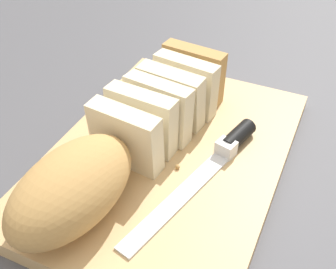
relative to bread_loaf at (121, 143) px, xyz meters
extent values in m
plane|color=#4C4C51|center=(0.05, -0.04, -0.06)|extent=(3.00, 3.00, 0.00)
cube|color=tan|center=(0.05, -0.04, -0.05)|extent=(0.42, 0.29, 0.02)
ellipsoid|color=tan|center=(-0.09, 0.01, 0.00)|extent=(0.18, 0.12, 0.08)
cube|color=beige|center=(0.01, 0.00, 0.00)|extent=(0.04, 0.10, 0.08)
cube|color=beige|center=(0.05, 0.00, 0.00)|extent=(0.04, 0.10, 0.08)
cube|color=beige|center=(0.08, -0.01, 0.00)|extent=(0.04, 0.10, 0.08)
cube|color=beige|center=(0.11, -0.01, 0.00)|extent=(0.04, 0.10, 0.08)
cube|color=beige|center=(0.15, -0.02, 0.00)|extent=(0.04, 0.10, 0.08)
cube|color=tan|center=(0.18, -0.02, 0.00)|extent=(0.04, 0.10, 0.08)
cube|color=silver|center=(-0.02, -0.09, -0.04)|extent=(0.20, 0.07, 0.00)
cylinder|color=black|center=(0.11, -0.12, -0.03)|extent=(0.06, 0.04, 0.02)
cube|color=silver|center=(0.08, -0.11, -0.03)|extent=(0.03, 0.03, 0.02)
sphere|color=tan|center=(0.03, -0.06, -0.04)|extent=(0.01, 0.01, 0.01)
sphere|color=tan|center=(0.01, 0.02, -0.04)|extent=(0.01, 0.01, 0.01)
sphere|color=tan|center=(-0.02, 0.00, -0.04)|extent=(0.00, 0.00, 0.00)
sphere|color=tan|center=(0.12, -0.05, -0.04)|extent=(0.01, 0.01, 0.01)
camera|label=1|loc=(-0.32, -0.21, 0.33)|focal=44.98mm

